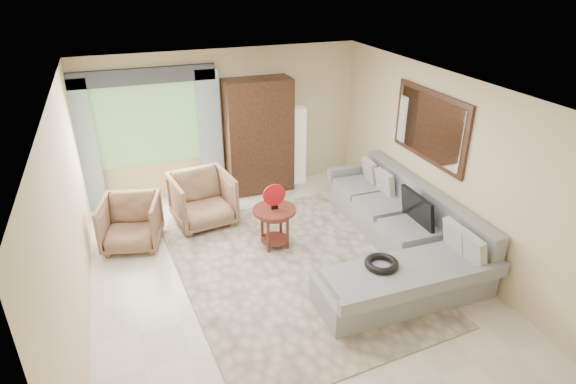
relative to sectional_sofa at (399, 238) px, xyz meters
name	(u,v)px	position (x,y,z in m)	size (l,w,h in m)	color
ground	(280,272)	(-1.78, 0.18, -0.28)	(6.00, 6.00, 0.00)	silver
area_rug	(294,270)	(-1.59, 0.15, -0.27)	(3.00, 4.00, 0.02)	beige
sectional_sofa	(399,238)	(0.00, 0.00, 0.00)	(2.30, 3.46, 0.90)	gray
tv_screen	(417,209)	(0.27, 0.01, 0.44)	(0.06, 0.74, 0.48)	black
garden_hose	(381,263)	(-0.78, -0.81, 0.26)	(0.43, 0.43, 0.09)	black
coffee_table	(275,227)	(-1.63, 0.84, 0.06)	(0.65, 0.65, 0.65)	#471D13
red_disc	(274,195)	(-1.63, 0.84, 0.59)	(0.34, 0.34, 0.03)	#AE1115
armchair_left	(131,223)	(-3.65, 1.62, 0.10)	(0.83, 0.85, 0.78)	#866549
armchair_right	(203,199)	(-2.50, 1.95, 0.15)	(0.92, 0.95, 0.86)	#8E644D
potted_plant	(120,204)	(-3.78, 2.63, -0.03)	(0.45, 0.39, 0.50)	#999999
armoire	(259,136)	(-1.23, 2.90, 0.77)	(1.20, 0.55, 2.10)	black
floor_lamp	(298,146)	(-0.43, 2.96, 0.47)	(0.24, 0.24, 1.50)	silver
window	(148,125)	(-3.13, 3.15, 1.12)	(1.80, 0.04, 1.40)	#669E59
curtain_left	(85,148)	(-4.18, 3.06, 0.87)	(0.40, 0.08, 2.30)	#9EB7CC
curtain_right	(210,134)	(-2.08, 3.06, 0.87)	(0.40, 0.08, 2.30)	#9EB7CC
valance	(142,76)	(-3.13, 3.08, 1.97)	(2.40, 0.12, 0.26)	#1E232D
wall_mirror	(429,126)	(0.68, 0.53, 1.47)	(0.05, 1.70, 1.05)	black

